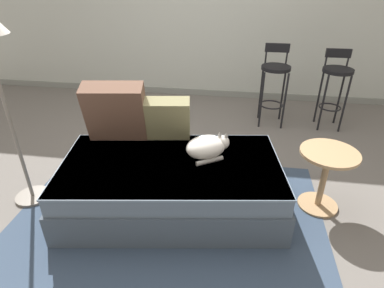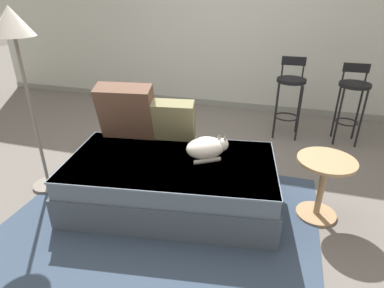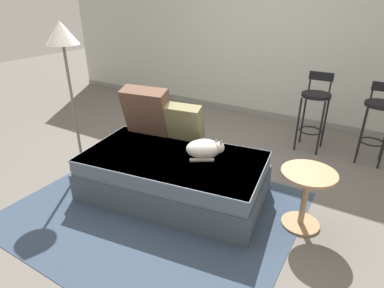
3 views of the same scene
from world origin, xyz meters
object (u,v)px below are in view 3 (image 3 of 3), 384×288
at_px(side_table, 306,191).
at_px(throw_pillow_middle, 184,122).
at_px(bar_stool_near_window, 315,105).
at_px(couch, 173,175).
at_px(throw_pillow_corner, 147,111).
at_px(floor_lamp, 64,48).
at_px(cat, 205,149).
at_px(bar_stool_by_doorway, 379,114).

bearing_deg(side_table, throw_pillow_middle, 171.90).
height_order(bar_stool_near_window, side_table, bar_stool_near_window).
relative_size(couch, throw_pillow_middle, 4.55).
xyz_separation_m(throw_pillow_corner, floor_lamp, (-0.69, -0.38, 0.64)).
distance_m(throw_pillow_middle, cat, 0.44).
height_order(cat, bar_stool_by_doorway, bar_stool_by_doorway).
height_order(throw_pillow_middle, side_table, throw_pillow_middle).
height_order(cat, side_table, cat).
bearing_deg(throw_pillow_middle, cat, -31.83).
bearing_deg(throw_pillow_middle, bar_stool_by_doorway, 39.95).
bearing_deg(side_table, couch, -171.58).
bearing_deg(throw_pillow_middle, throw_pillow_corner, -171.58).
relative_size(throw_pillow_corner, side_table, 1.02).
height_order(throw_pillow_corner, bar_stool_by_doorway, throw_pillow_corner).
xyz_separation_m(throw_pillow_middle, bar_stool_near_window, (0.98, 1.40, -0.04)).
distance_m(couch, side_table, 1.21).
height_order(couch, cat, cat).
xyz_separation_m(throw_pillow_corner, bar_stool_by_doorway, (2.10, 1.46, -0.09)).
distance_m(cat, side_table, 0.94).
relative_size(bar_stool_near_window, side_table, 1.84).
xyz_separation_m(bar_stool_by_doorway, side_table, (-0.38, -1.58, -0.25)).
relative_size(bar_stool_near_window, floor_lamp, 0.61).
bearing_deg(bar_stool_by_doorway, throw_pillow_middle, -140.05).
bearing_deg(cat, floor_lamp, -171.83).
xyz_separation_m(throw_pillow_corner, throw_pillow_middle, (0.42, 0.06, -0.06)).
xyz_separation_m(couch, side_table, (1.19, 0.18, 0.12)).
height_order(throw_pillow_corner, throw_pillow_middle, throw_pillow_corner).
xyz_separation_m(cat, floor_lamp, (-1.47, -0.21, 0.81)).
xyz_separation_m(throw_pillow_middle, side_table, (1.29, -0.18, -0.28)).
distance_m(bar_stool_by_doorway, side_table, 1.65).
distance_m(throw_pillow_middle, side_table, 1.33).
bearing_deg(floor_lamp, cat, 8.17).
relative_size(throw_pillow_middle, side_table, 0.77).
distance_m(couch, cat, 0.42).
xyz_separation_m(couch, bar_stool_by_doorway, (1.58, 1.76, 0.37)).
relative_size(throw_pillow_middle, bar_stool_near_window, 0.42).
distance_m(throw_pillow_middle, bar_stool_by_doorway, 2.18).
xyz_separation_m(throw_pillow_corner, bar_stool_near_window, (1.41, 1.46, -0.10)).
bearing_deg(bar_stool_near_window, couch, -116.77).
bearing_deg(cat, bar_stool_by_doorway, 51.19).
relative_size(couch, throw_pillow_corner, 3.45).
bearing_deg(side_table, bar_stool_by_doorway, 76.40).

